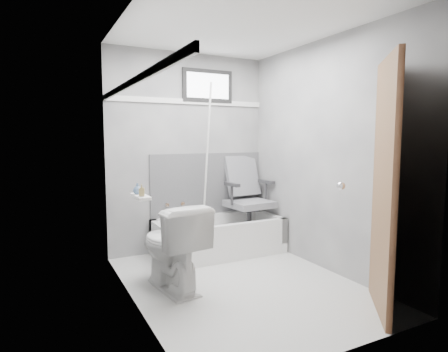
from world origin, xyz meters
TOP-DOWN VIEW (x-y plane):
  - floor at (0.00, 0.00)m, footprint 2.60×2.60m
  - ceiling at (0.00, 0.00)m, footprint 2.60×2.60m
  - wall_back at (0.00, 1.30)m, footprint 2.00×0.02m
  - wall_front at (0.00, -1.30)m, footprint 2.00×0.02m
  - wall_left at (-1.00, 0.00)m, footprint 0.02×2.60m
  - wall_right at (1.00, 0.00)m, footprint 0.02×2.60m
  - bathtub at (0.23, 0.93)m, footprint 1.50×0.70m
  - office_chair at (0.68, 0.98)m, footprint 0.65×0.65m
  - toilet at (-0.62, 0.19)m, footprint 0.55×0.85m
  - door at (0.98, -1.28)m, footprint 0.78×0.78m
  - window at (0.25, 1.29)m, footprint 0.66×0.04m
  - backerboard at (0.25, 1.29)m, footprint 1.50×0.02m
  - trim_back at (0.00, 1.29)m, footprint 2.00×0.02m
  - trim_left at (-0.99, 0.00)m, footprint 0.02×2.60m
  - pole at (0.13, 1.06)m, footprint 0.02×0.30m
  - shelf at (-0.93, 0.05)m, footprint 0.10×0.32m
  - soap_bottle_a at (-0.94, -0.03)m, footprint 0.05×0.05m
  - soap_bottle_b at (-0.94, 0.11)m, footprint 0.10×0.10m
  - faucet at (-0.20, 1.27)m, footprint 0.26×0.10m

SIDE VIEW (x-z plane):
  - floor at x=0.00m, z-range 0.00..0.00m
  - bathtub at x=0.23m, z-range 0.00..0.42m
  - toilet at x=-0.62m, z-range 0.00..0.79m
  - faucet at x=-0.20m, z-range 0.47..0.63m
  - office_chair at x=0.68m, z-range 0.12..1.16m
  - backerboard at x=0.25m, z-range 0.41..1.19m
  - shelf at x=-0.93m, z-range 0.89..0.91m
  - soap_bottle_b at x=-0.94m, z-range 0.91..1.01m
  - soap_bottle_a at x=-0.94m, z-range 0.92..1.01m
  - door at x=0.98m, z-range 0.00..2.00m
  - pole at x=0.13m, z-range 0.08..2.02m
  - wall_back at x=0.00m, z-range 0.00..2.40m
  - wall_front at x=0.00m, z-range 0.00..2.40m
  - wall_left at x=-1.00m, z-range 0.00..2.40m
  - wall_right at x=1.00m, z-range 0.00..2.40m
  - trim_back at x=0.00m, z-range 1.79..1.85m
  - trim_left at x=-0.99m, z-range 1.79..1.85m
  - window at x=0.25m, z-range 1.82..2.22m
  - ceiling at x=0.00m, z-range 2.40..2.40m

